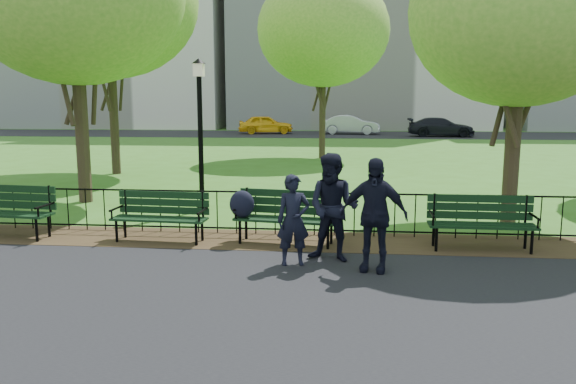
# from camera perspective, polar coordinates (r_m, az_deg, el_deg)

# --- Properties ---
(ground) EXTENTS (120.00, 120.00, 0.00)m
(ground) POSITION_cam_1_polar(r_m,az_deg,el_deg) (9.50, 3.30, -7.36)
(ground) COLOR #37681B
(asphalt_path) EXTENTS (60.00, 9.20, 0.01)m
(asphalt_path) POSITION_cam_1_polar(r_m,az_deg,el_deg) (6.32, 2.03, -16.22)
(asphalt_path) COLOR black
(asphalt_path) RESTS_ON ground
(dirt_strip) EXTENTS (60.00, 1.60, 0.01)m
(dirt_strip) POSITION_cam_1_polar(r_m,az_deg,el_deg) (10.94, 3.61, -5.03)
(dirt_strip) COLOR #322514
(dirt_strip) RESTS_ON ground
(far_street) EXTENTS (70.00, 9.00, 0.01)m
(far_street) POSITION_cam_1_polar(r_m,az_deg,el_deg) (44.18, 5.10, 5.84)
(far_street) COLOR black
(far_street) RESTS_ON ground
(iron_fence) EXTENTS (24.06, 0.06, 1.00)m
(iron_fence) POSITION_cam_1_polar(r_m,az_deg,el_deg) (11.32, 3.72, -2.01)
(iron_fence) COLOR black
(iron_fence) RESTS_ON ground
(park_bench_main) EXTENTS (2.10, 0.86, 1.11)m
(park_bench_main) POSITION_cam_1_polar(r_m,az_deg,el_deg) (10.68, -2.32, -1.60)
(park_bench_main) COLOR black
(park_bench_main) RESTS_ON ground
(park_bench_left_a) EXTENTS (1.87, 0.69, 1.04)m
(park_bench_left_a) POSITION_cam_1_polar(r_m,az_deg,el_deg) (11.16, -12.77, -1.89)
(park_bench_left_a) COLOR black
(park_bench_left_a) RESTS_ON ground
(park_bench_left_b) EXTENTS (2.02, 0.79, 1.12)m
(park_bench_left_b) POSITION_cam_1_polar(r_m,az_deg,el_deg) (12.55, -26.69, -1.22)
(park_bench_left_b) COLOR black
(park_bench_left_b) RESTS_ON ground
(park_bench_right_a) EXTENTS (1.92, 0.63, 1.08)m
(park_bench_right_a) POSITION_cam_1_polar(r_m,az_deg,el_deg) (10.86, 19.03, -2.37)
(park_bench_right_a) COLOR black
(park_bench_right_a) RESTS_ON ground
(lamppost) EXTENTS (0.33, 0.33, 3.70)m
(lamppost) POSITION_cam_1_polar(r_m,az_deg,el_deg) (13.84, -8.90, 6.30)
(lamppost) COLOR black
(lamppost) RESTS_ON ground
(tree_near_e) EXTENTS (4.71, 4.71, 6.57)m
(tree_near_e) POSITION_cam_1_polar(r_m,az_deg,el_deg) (13.31, 22.63, 16.55)
(tree_near_e) COLOR #2D2116
(tree_near_e) RESTS_ON ground
(tree_mid_w) EXTENTS (6.36, 6.36, 8.86)m
(tree_mid_w) POSITION_cam_1_polar(r_m,az_deg,el_deg) (21.91, -17.81, 17.95)
(tree_mid_w) COLOR #2D2116
(tree_mid_w) RESTS_ON ground
(tree_far_c) EXTENTS (6.01, 6.01, 8.37)m
(tree_far_c) POSITION_cam_1_polar(r_m,az_deg,el_deg) (26.45, 3.60, 16.08)
(tree_far_c) COLOR #2D2116
(tree_far_c) RESTS_ON ground
(person_left) EXTENTS (0.62, 0.47, 1.51)m
(person_left) POSITION_cam_1_polar(r_m,az_deg,el_deg) (9.27, 0.55, -2.87)
(person_left) COLOR black
(person_left) RESTS_ON asphalt_path
(person_mid) EXTENTS (0.99, 0.69, 1.84)m
(person_mid) POSITION_cam_1_polar(r_m,az_deg,el_deg) (9.49, 4.62, -1.60)
(person_mid) COLOR black
(person_mid) RESTS_ON asphalt_path
(person_right) EXTENTS (1.14, 0.67, 1.83)m
(person_right) POSITION_cam_1_polar(r_m,az_deg,el_deg) (9.01, 8.70, -2.30)
(person_right) COLOR black
(person_right) RESTS_ON asphalt_path
(taxi) EXTENTS (4.57, 2.54, 1.47)m
(taxi) POSITION_cam_1_polar(r_m,az_deg,el_deg) (44.88, -2.29, 6.88)
(taxi) COLOR yellow
(taxi) RESTS_ON far_street
(sedan_silver) EXTENTS (4.67, 1.96, 1.50)m
(sedan_silver) POSITION_cam_1_polar(r_m,az_deg,el_deg) (44.49, 6.40, 6.82)
(sedan_silver) COLOR #B2B4BA
(sedan_silver) RESTS_ON far_street
(sedan_dark) EXTENTS (4.84, 2.11, 1.39)m
(sedan_dark) POSITION_cam_1_polar(r_m,az_deg,el_deg) (42.85, 15.27, 6.38)
(sedan_dark) COLOR black
(sedan_dark) RESTS_ON far_street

